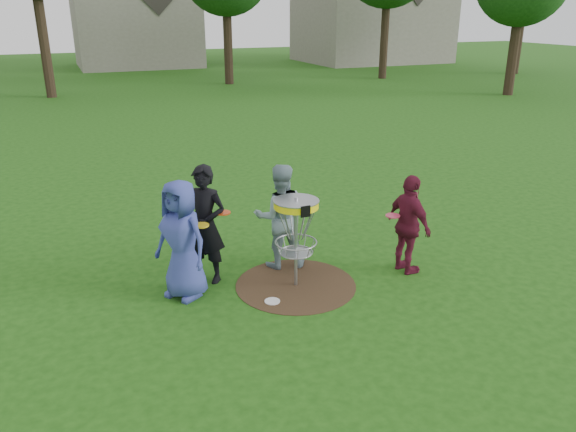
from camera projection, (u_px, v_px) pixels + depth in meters
name	position (u px, v px, depth m)	size (l,w,h in m)	color
ground	(296.00, 285.00, 8.38)	(100.00, 100.00, 0.00)	#19470F
dirt_patch	(296.00, 285.00, 8.38)	(1.80, 1.80, 0.01)	#47331E
player_blue	(182.00, 240.00, 7.80)	(0.84, 0.55, 1.73)	#354094
player_black	(205.00, 225.00, 8.25)	(0.65, 0.43, 1.79)	black
player_grey	(280.00, 216.00, 8.75)	(0.81, 0.63, 1.67)	gray
player_maroon	(409.00, 225.00, 8.55)	(0.92, 0.38, 1.56)	maroon
disc_on_grass	(272.00, 301.00, 7.90)	(0.22, 0.22, 0.02)	silver
disc_golf_basket	(296.00, 221.00, 8.03)	(0.66, 0.67, 1.38)	#9EA0A5
held_discs	(278.00, 216.00, 8.20)	(3.04, 0.96, 0.16)	gold
house_row	(165.00, 3.00, 37.26)	(44.50, 10.65, 11.62)	gray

